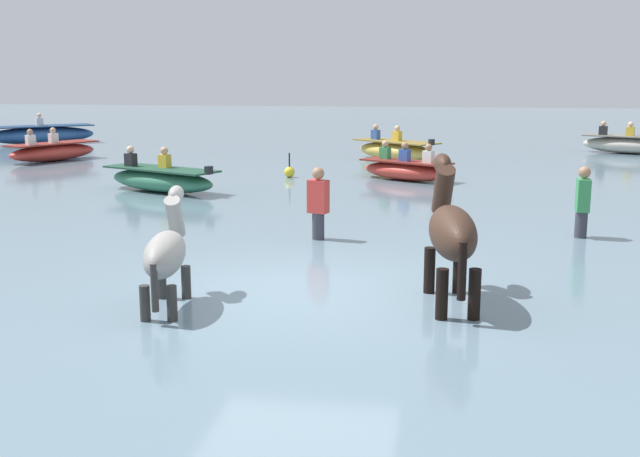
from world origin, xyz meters
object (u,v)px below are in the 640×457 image
Objects in this scene: boat_near_port at (629,144)px; boat_far_offshore at (406,169)px; boat_mid_channel at (396,150)px; person_onlooker_left at (318,214)px; person_wading_mid at (582,212)px; boat_distant_west at (41,135)px; boat_distant_east at (161,179)px; channel_buoy at (289,172)px; horse_trailing_dark_bay at (451,235)px; horse_lead_grey at (166,257)px; boat_far_inshore at (53,151)px.

boat_near_port is 1.27× the size of boat_far_offshore.
boat_mid_channel is 11.93m from person_onlooker_left.
person_wading_mid reaches higher than boat_mid_channel.
boat_distant_west is (-13.97, 3.59, 0.04)m from boat_mid_channel.
boat_distant_east is 1.23× the size of boat_far_offshore.
channel_buoy is (-2.51, -4.49, -0.17)m from boat_mid_channel.
channel_buoy is at bearing -119.24° from boat_mid_channel.
person_onlooker_left is at bearing -49.13° from boat_distant_west.
person_wading_mid is (17.71, -14.69, 0.07)m from boat_distant_west.
person_wading_mid is at bearing -71.38° from boat_mid_channel.
boat_distant_east reaches higher than channel_buoy.
horse_trailing_dark_bay is 24.38m from boat_distant_west.
person_wading_mid is at bearing 10.79° from person_onlooker_left.
boat_far_inshore is (-8.91, 14.05, -0.31)m from horse_lead_grey.
horse_lead_grey is at bearing -96.05° from boat_mid_channel.
boat_distant_east is 0.81× the size of boat_distant_west.
channel_buoy is (-10.27, -7.86, -0.16)m from boat_near_port.
boat_distant_east is at bearing -50.58° from boat_distant_west.
boat_near_port is (6.21, 18.57, -0.51)m from horse_trailing_dark_bay.
boat_far_inshore is at bearing 166.36° from boat_far_offshore.
boat_mid_channel is 0.94× the size of boat_distant_east.
boat_distant_east is 1.94× the size of person_wading_mid.
boat_near_port is 12.93m from channel_buoy.
boat_far_offshore is at bearing -13.64° from boat_far_inshore.
horse_trailing_dark_bay is 15.29m from boat_mid_channel.
person_onlooker_left is at bearing 122.63° from horse_trailing_dark_bay.
boat_mid_channel reaches higher than boat_near_port.
person_wading_mid is (14.34, -9.27, 0.14)m from boat_far_inshore.
boat_far_offshore is at bearing -132.46° from boat_near_port.
boat_far_inshore is at bearing 122.39° from horse_lead_grey.
boat_distant_east is 3.78m from channel_buoy.
boat_far_inshore is (-10.60, -1.83, -0.02)m from boat_mid_channel.
person_wading_mid is (-4.02, -14.47, 0.12)m from boat_near_port.
boat_distant_west is at bearing 121.90° from boat_far_inshore.
boat_mid_channel is 4.56m from boat_far_offshore.
person_onlooker_left is 2.53× the size of channel_buoy.
horse_trailing_dark_bay is 0.70× the size of boat_far_inshore.
boat_far_inshore is 11.45m from boat_far_offshore.
person_wading_mid reaches higher than boat_distant_west.
boat_mid_channel is 0.77× the size of boat_distant_west.
boat_far_inshore is 17.08m from person_wading_mid.
boat_far_inshore is (-18.36, -5.20, -0.02)m from boat_near_port.
boat_near_port is at bearing 74.47° from person_wading_mid.
boat_near_port is 19.08m from boat_far_inshore.
boat_near_port is at bearing 63.86° from horse_lead_grey.
person_wading_mid is 9.11m from channel_buoy.
boat_far_offshore is 3.05m from channel_buoy.
horse_lead_grey is at bearing -101.06° from boat_far_offshore.
person_wading_mid is (5.42, 4.78, -0.18)m from horse_lead_grey.
horse_trailing_dark_bay reaches higher than boat_mid_channel.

